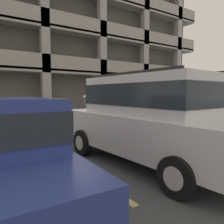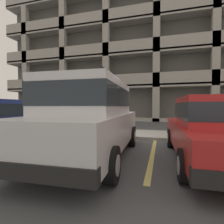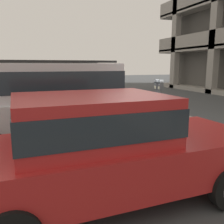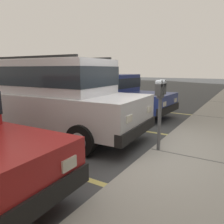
{
  "view_description": "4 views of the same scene",
  "coord_description": "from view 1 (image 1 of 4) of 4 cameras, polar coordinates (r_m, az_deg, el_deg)",
  "views": [
    {
      "loc": [
        -3.49,
        -6.06,
        1.61
      ],
      "look_at": [
        0.07,
        -0.85,
        1.06
      ],
      "focal_mm": 35.0,
      "sensor_mm": 36.0,
      "label": 1
    },
    {
      "loc": [
        1.76,
        -6.71,
        1.33
      ],
      "look_at": [
        0.07,
        -0.77,
        1.13
      ],
      "focal_mm": 28.0,
      "sensor_mm": 36.0,
      "label": 2
    },
    {
      "loc": [
        6.11,
        -3.23,
        1.93
      ],
      "look_at": [
        0.3,
        -1.16,
        0.77
      ],
      "focal_mm": 40.0,
      "sensor_mm": 36.0,
      "label": 3
    },
    {
      "loc": [
        4.07,
        1.75,
        1.74
      ],
      "look_at": [
        0.11,
        -0.66,
        0.83
      ],
      "focal_mm": 35.0,
      "sensor_mm": 36.0,
      "label": 4
    }
  ],
  "objects": [
    {
      "name": "parking_meter_near",
      "position": [
        7.29,
        -6.09,
        1.59
      ],
      "size": [
        0.35,
        0.12,
        1.42
      ],
      "color": "#595B60",
      "rests_on": "sidewalk"
    },
    {
      "name": "ground_plane",
      "position": [
        7.18,
        -4.33,
        -8.36
      ],
      "size": [
        80.0,
        80.0,
        0.1
      ],
      "color": "#444749"
    },
    {
      "name": "fire_hydrant",
      "position": [
        9.79,
        11.99,
        -1.83
      ],
      "size": [
        0.3,
        0.3,
        0.7
      ],
      "color": "gold",
      "rests_on": "sidewalk"
    },
    {
      "name": "sidewalk",
      "position": [
        8.29,
        -8.86,
        -5.83
      ],
      "size": [
        40.0,
        2.2,
        0.12
      ],
      "color": "#9E9B93",
      "rests_on": "ground_plane"
    },
    {
      "name": "parking_meter_far",
      "position": [
        11.49,
        21.97,
        1.9
      ],
      "size": [
        0.15,
        0.12,
        1.43
      ],
      "color": "#47474C",
      "rests_on": "sidewalk"
    },
    {
      "name": "parking_garage",
      "position": [
        21.3,
        -21.53,
        16.64
      ],
      "size": [
        32.0,
        10.0,
        13.25
      ],
      "color": "#54514D",
      "rests_on": "ground_plane"
    },
    {
      "name": "silver_suv",
      "position": [
        5.01,
        9.78,
        -1.02
      ],
      "size": [
        2.17,
        4.86,
        2.03
      ],
      "rotation": [
        0.0,
        0.0,
        0.05
      ],
      "color": "silver",
      "rests_on": "ground_plane"
    },
    {
      "name": "dark_hatchback",
      "position": [
        7.52,
        24.51,
        -1.47
      ],
      "size": [
        1.95,
        4.54,
        1.54
      ],
      "rotation": [
        0.0,
        0.0,
        0.03
      ],
      "color": "red",
      "rests_on": "ground_plane"
    },
    {
      "name": "parking_stall_lines",
      "position": [
        7.03,
        12.57,
        -8.32
      ],
      "size": [
        12.34,
        4.8,
        0.01
      ],
      "color": "#DBD16B",
      "rests_on": "ground_plane"
    }
  ]
}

